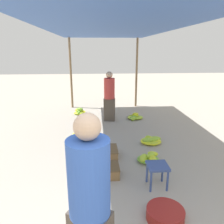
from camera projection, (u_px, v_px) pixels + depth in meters
The scene contains 14 objects.
canopy_post_back_left at pixel (71, 74), 8.35m from camera, with size 0.08×0.08×2.65m, color olive.
canopy_post_back_right at pixel (137, 73), 8.54m from camera, with size 0.08×0.08×2.65m, color olive.
canopy_tarp at pixel (110, 27), 4.63m from camera, with size 2.94×7.59×0.04m, color #33569E.
vendor_foreground at pixel (90, 203), 1.94m from camera, with size 0.50×0.50×1.74m.
stool at pixel (157, 169), 3.59m from camera, with size 0.34×0.34×0.40m.
basin_black at pixel (165, 214), 2.94m from camera, with size 0.51×0.51×0.16m.
banana_pile_left_0 at pixel (85, 133), 5.87m from camera, with size 0.65×0.56×0.21m.
banana_pile_left_1 at pixel (80, 112), 7.78m from camera, with size 0.45×0.45×0.24m.
banana_pile_right_0 at pixel (151, 141), 5.36m from camera, with size 0.55×0.45×0.17m.
banana_pile_right_1 at pixel (149, 158), 4.44m from camera, with size 0.48×0.48×0.22m.
banana_pile_right_2 at pixel (135, 117), 7.24m from camera, with size 0.51×0.54×0.20m.
crate_near at pixel (106, 153), 4.65m from camera, with size 0.49×0.49×0.20m.
crate_mid at pixel (108, 170), 3.98m from camera, with size 0.41×0.41×0.19m.
shopper_walking_mid at pixel (109, 96), 6.87m from camera, with size 0.39×0.39×1.58m.
Camera 1 is at (-0.34, -1.03, 2.22)m, focal length 35.00 mm.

